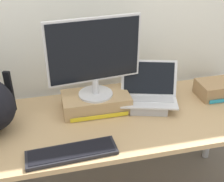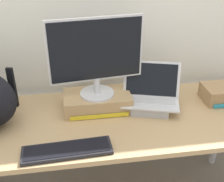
# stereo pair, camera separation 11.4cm
# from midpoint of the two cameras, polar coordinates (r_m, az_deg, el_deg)

# --- Properties ---
(back_wall) EXTENTS (7.00, 0.10, 2.60)m
(back_wall) POSITION_cam_midpoint_polar(r_m,az_deg,el_deg) (1.89, -5.11, 17.03)
(back_wall) COLOR silver
(back_wall) RESTS_ON ground
(desk) EXTENTS (1.89, 0.70, 0.73)m
(desk) POSITION_cam_midpoint_polar(r_m,az_deg,el_deg) (1.74, -1.89, -7.22)
(desk) COLOR tan
(desk) RESTS_ON ground
(toner_box_yellow) EXTENTS (0.40, 0.23, 0.10)m
(toner_box_yellow) POSITION_cam_midpoint_polar(r_m,az_deg,el_deg) (1.77, -5.04, -2.17)
(toner_box_yellow) COLOR tan
(toner_box_yellow) RESTS_ON desk
(desktop_monitor) EXTENTS (0.54, 0.20, 0.47)m
(desktop_monitor) POSITION_cam_midpoint_polar(r_m,az_deg,el_deg) (1.63, -5.47, 6.80)
(desktop_monitor) COLOR silver
(desktop_monitor) RESTS_ON toner_box_yellow
(open_laptop) EXTENTS (0.39, 0.31, 0.27)m
(open_laptop) POSITION_cam_midpoint_polar(r_m,az_deg,el_deg) (1.79, 5.35, -1.48)
(open_laptop) COLOR #ADADB2
(open_laptop) RESTS_ON desk
(external_keyboard) EXTENTS (0.45, 0.15, 0.02)m
(external_keyboard) POSITION_cam_midpoint_polar(r_m,az_deg,el_deg) (1.47, -10.17, -11.88)
(external_keyboard) COLOR black
(external_keyboard) RESTS_ON desk
(toner_box_cyan) EXTENTS (0.32, 0.18, 0.10)m
(toner_box_cyan) POSITION_cam_midpoint_polar(r_m,az_deg,el_deg) (2.02, 19.24, 0.47)
(toner_box_cyan) COLOR #9E7A51
(toner_box_cyan) RESTS_ON desk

